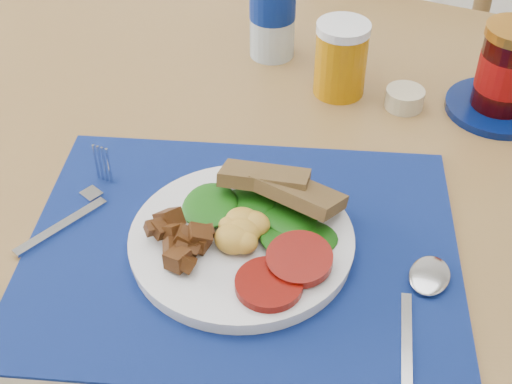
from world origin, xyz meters
TOP-DOWN VIEW (x-y plane):
  - table at (0.00, 0.20)m, footprint 1.40×0.90m
  - chair_far at (0.06, 0.81)m, footprint 0.41×0.39m
  - placemat at (0.10, -0.05)m, footprint 0.58×0.52m
  - breakfast_plate at (0.09, -0.05)m, footprint 0.25×0.25m
  - fork at (-0.11, -0.07)m, footprint 0.05×0.18m
  - spoon at (0.30, -0.04)m, footprint 0.04×0.19m
  - juice_glass at (0.09, 0.30)m, footprint 0.07×0.07m
  - ramekin at (0.19, 0.31)m, footprint 0.06×0.06m
  - jam_on_saucer at (0.31, 0.35)m, footprint 0.15×0.15m

SIDE VIEW (x-z plane):
  - chair_far at x=0.06m, z-range 0.02..1.04m
  - table at x=0.00m, z-range 0.29..1.04m
  - placemat at x=0.10m, z-range 0.75..0.75m
  - fork at x=-0.11m, z-range 0.75..0.76m
  - spoon at x=0.30m, z-range 0.75..0.76m
  - ramekin at x=0.19m, z-range 0.75..0.78m
  - breakfast_plate at x=0.09m, z-range 0.74..0.80m
  - juice_glass at x=0.09m, z-range 0.75..0.85m
  - jam_on_saucer at x=0.31m, z-range 0.74..0.87m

